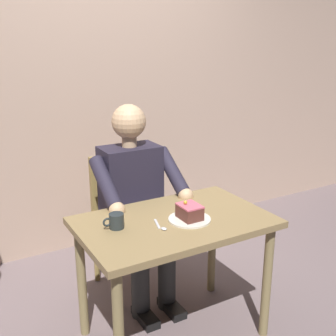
{
  "coord_description": "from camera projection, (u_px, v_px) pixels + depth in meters",
  "views": [
    {
      "loc": [
        1.02,
        1.72,
        1.6
      ],
      "look_at": [
        -0.02,
        -0.1,
        0.95
      ],
      "focal_mm": 44.71,
      "sensor_mm": 36.0,
      "label": 1
    }
  ],
  "objects": [
    {
      "name": "ground_plane",
      "position": [
        174.0,
        333.0,
        2.38
      ],
      "size": [
        14.0,
        14.0,
        0.0
      ],
      "primitive_type": "plane",
      "color": "slate"
    },
    {
      "name": "coffee_cup",
      "position": [
        116.0,
        221.0,
        2.06
      ],
      "size": [
        0.11,
        0.07,
        0.08
      ],
      "color": "#272F31",
      "rests_on": "dining_table"
    },
    {
      "name": "dessert_spoon",
      "position": [
        161.0,
        226.0,
        2.08
      ],
      "size": [
        0.04,
        0.14,
        0.01
      ],
      "color": "silver",
      "rests_on": "dining_table"
    },
    {
      "name": "dessert_plate",
      "position": [
        190.0,
        219.0,
        2.16
      ],
      "size": [
        0.22,
        0.22,
        0.01
      ],
      "primitive_type": "cylinder",
      "color": "silver",
      "rests_on": "dining_table"
    },
    {
      "name": "dining_table",
      "position": [
        174.0,
        236.0,
        2.2
      ],
      "size": [
        0.99,
        0.63,
        0.7
      ],
      "color": "olive",
      "rests_on": "ground"
    },
    {
      "name": "seated_person",
      "position": [
        136.0,
        202.0,
        2.58
      ],
      "size": [
        0.53,
        0.58,
        1.24
      ],
      "color": "#262131",
      "rests_on": "ground"
    },
    {
      "name": "chair",
      "position": [
        125.0,
        216.0,
        2.77
      ],
      "size": [
        0.42,
        0.42,
        0.88
      ],
      "color": "olive",
      "rests_on": "ground"
    },
    {
      "name": "cake_slice",
      "position": [
        190.0,
        212.0,
        2.15
      ],
      "size": [
        0.1,
        0.13,
        0.1
      ],
      "color": "#592D26",
      "rests_on": "dessert_plate"
    },
    {
      "name": "cafe_rear_panel",
      "position": [
        81.0,
        54.0,
        3.07
      ],
      "size": [
        6.4,
        0.12,
        3.0
      ],
      "primitive_type": "cube",
      "color": "tan",
      "rests_on": "ground"
    }
  ]
}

